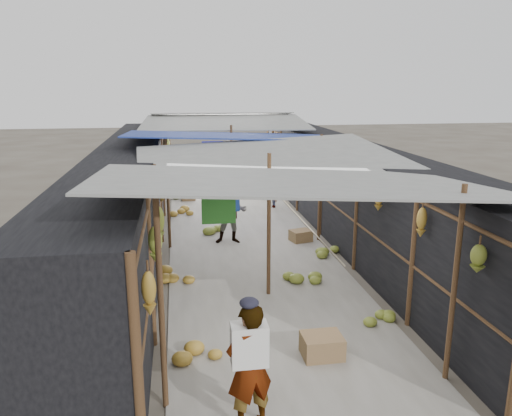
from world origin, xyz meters
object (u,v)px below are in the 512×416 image
black_basin (260,192)px  vendor_seated (273,196)px  crate_near (322,346)px  vendor_elderly (249,366)px  shopper_blue (231,212)px

black_basin → vendor_seated: size_ratio=0.75×
crate_near → vendor_elderly: size_ratio=0.38×
crate_near → shopper_blue: shopper_blue is taller
crate_near → vendor_elderly: vendor_elderly is taller
black_basin → vendor_elderly: size_ratio=0.40×
crate_near → vendor_elderly: bearing=-134.3°
shopper_blue → vendor_elderly: bearing=-87.0°
vendor_elderly → shopper_blue: bearing=-111.7°
vendor_elderly → black_basin: bearing=-117.3°
vendor_seated → black_basin: bearing=165.2°
shopper_blue → vendor_seated: (1.65, 3.26, -0.39)m
crate_near → shopper_blue: 5.44m
black_basin → vendor_elderly: vendor_elderly is taller
black_basin → vendor_seated: bearing=-87.9°
crate_near → vendor_seated: size_ratio=0.71×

